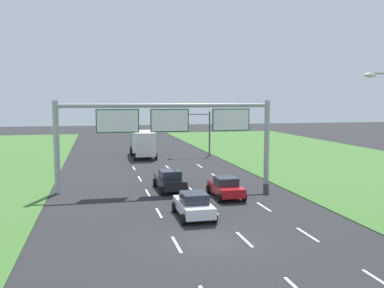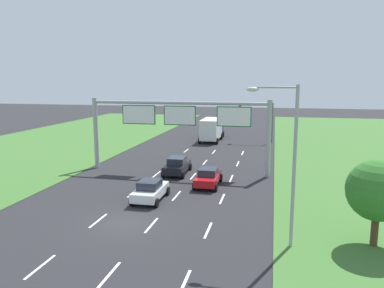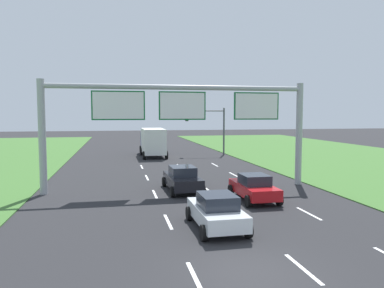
% 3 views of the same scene
% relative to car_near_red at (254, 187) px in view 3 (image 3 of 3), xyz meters
% --- Properties ---
extents(ground_plane, '(200.00, 200.00, 0.00)m').
position_rel_car_near_red_xyz_m(ground_plane, '(-3.61, -9.25, -0.74)').
color(ground_plane, '#262628').
extents(lane_dashes_inner_left, '(0.14, 44.40, 0.01)m').
position_rel_car_near_red_xyz_m(lane_dashes_inner_left, '(-5.36, -6.25, -0.74)').
color(lane_dashes_inner_left, white).
rests_on(lane_dashes_inner_left, ground_plane).
extents(lane_dashes_inner_right, '(0.14, 44.40, 0.01)m').
position_rel_car_near_red_xyz_m(lane_dashes_inner_right, '(-1.86, -6.25, -0.74)').
color(lane_dashes_inner_right, white).
rests_on(lane_dashes_inner_right, ground_plane).
extents(lane_dashes_slip, '(0.14, 44.40, 0.01)m').
position_rel_car_near_red_xyz_m(lane_dashes_slip, '(1.64, -6.25, -0.74)').
color(lane_dashes_slip, white).
rests_on(lane_dashes_slip, ground_plane).
extents(car_near_red, '(1.99, 4.10, 1.49)m').
position_rel_car_near_red_xyz_m(car_near_red, '(0.00, 0.00, 0.00)').
color(car_near_red, red).
rests_on(car_near_red, ground_plane).
extents(car_lead_silver, '(2.06, 4.00, 1.53)m').
position_rel_car_near_red_xyz_m(car_lead_silver, '(-3.47, -4.70, 0.02)').
color(car_lead_silver, silver).
rests_on(car_lead_silver, ground_plane).
extents(car_mid_lane, '(2.17, 4.49, 1.58)m').
position_rel_car_near_red_xyz_m(car_mid_lane, '(-3.54, 3.35, 0.05)').
color(car_mid_lane, black).
rests_on(car_mid_lane, ground_plane).
extents(box_truck, '(2.70, 7.92, 3.22)m').
position_rel_car_near_red_xyz_m(box_truck, '(-3.53, 23.36, 1.00)').
color(box_truck, navy).
rests_on(box_truck, ground_plane).
extents(sign_gantry, '(17.24, 0.44, 7.00)m').
position_rel_car_near_red_xyz_m(sign_gantry, '(-3.46, 4.00, 4.21)').
color(sign_gantry, '#9EA0A5').
rests_on(sign_gantry, ground_plane).
extents(traffic_light_mast, '(4.76, 0.49, 5.60)m').
position_rel_car_near_red_xyz_m(traffic_light_mast, '(3.03, 23.05, 3.13)').
color(traffic_light_mast, '#47494F').
rests_on(traffic_light_mast, ground_plane).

